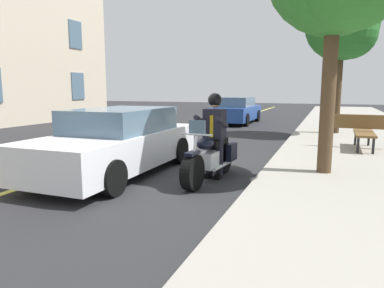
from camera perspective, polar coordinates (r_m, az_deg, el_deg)
name	(u,v)px	position (r m, az deg, el deg)	size (l,w,h in m)	color
ground_plane	(171,171)	(7.95, -3.40, -4.32)	(80.00, 80.00, 0.00)	#28282B
lane_center_stripe	(97,164)	(8.95, -15.13, -3.09)	(60.00, 0.16, 0.01)	#E5DB4C
motorcycle_main	(211,158)	(7.07, 3.04, -2.24)	(2.22, 0.69, 1.26)	black
rider_main	(214,128)	(7.16, 3.63, 2.62)	(0.65, 0.58, 1.74)	black
car_silver	(118,142)	(7.78, -11.89, 0.38)	(4.60, 1.92, 1.40)	white
car_dark	(236,110)	(19.07, 7.20, 5.42)	(4.60, 1.92, 1.40)	navy
bench_sidewalk	(364,129)	(11.01, 26.15, 2.22)	(1.81, 1.80, 0.95)	brown
street_tree_curbside	(344,28)	(14.58, 23.37, 16.94)	(2.80, 2.60, 5.31)	#42301E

